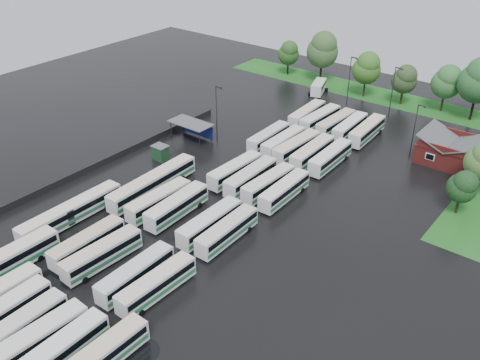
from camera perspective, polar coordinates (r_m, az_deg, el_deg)
The scene contains 50 objects.
ground at distance 77.69m, azimuth -6.66°, elevation -4.64°, with size 160.00×160.00×0.00m, color black.
brick_building at distance 99.28m, azimuth 21.47°, elevation 2.76°, with size 10.07×8.60×5.39m.
wash_shed at distance 100.52m, azimuth -5.12°, elevation 5.89°, with size 8.20×4.20×3.58m.
utility_hut at distance 94.64m, azimuth -8.49°, elevation 2.94°, with size 2.70×2.20×2.62m.
grass_strip_north at distance 125.70m, azimuth 15.19°, elevation 8.55°, with size 80.00×10.00×0.01m, color #1B5E1A.
west_fence at distance 96.44m, azimuth -12.90°, elevation 2.54°, with size 0.10×50.00×1.20m, color #2D2D30.
bus_r0c1 at distance 66.16m, azimuth -23.92°, elevation -12.86°, with size 2.57×11.16×3.09m.
bus_r0c2 at distance 63.82m, azimuth -22.41°, elevation -14.34°, with size 2.61×10.93×3.03m.
bus_r0c3 at distance 61.67m, azimuth -20.89°, elevation -15.71°, with size 2.96×11.50×3.17m.
bus_r0c4 at distance 59.81m, azimuth -18.75°, elevation -16.99°, with size 2.61×11.29×3.13m.
bus_r1c0 at distance 73.39m, azimuth -15.98°, elevation -6.48°, with size 2.45×11.00×3.06m.
bus_r1c1 at distance 70.87m, azimuth -14.51°, elevation -7.67°, with size 2.88×11.30×3.12m.
bus_r1c3 at distance 66.93m, azimuth -11.07°, elevation -9.79°, with size 2.58×11.13×3.09m.
bus_r1c4 at distance 65.03m, azimuth -8.89°, elevation -10.95°, with size 2.63×11.04×3.06m.
bus_r2c0 at distance 80.03m, azimuth -8.64°, elevation -2.18°, with size 2.73×11.32×3.13m.
bus_r2c1 at distance 78.29m, azimuth -6.76°, elevation -2.80°, with size 2.84×11.52×3.18m.
bus_r2c3 at distance 74.38m, azimuth -3.25°, elevation -4.59°, with size 2.45×11.35×3.16m.
bus_r2c4 at distance 72.75m, azimuth -1.38°, elevation -5.47°, with size 2.59×11.13×3.08m.
bus_r3c1 at distance 87.01m, azimuth -0.51°, elevation 1.02°, with size 2.80×11.31×3.13m.
bus_r3c2 at distance 85.10m, azimuth 1.16°, elevation 0.32°, with size 2.60×11.44×3.17m.
bus_r3c3 at distance 83.61m, azimuth 3.05°, elevation -0.36°, with size 2.77×11.04×3.05m.
bus_r3c4 at distance 81.90m, azimuth 4.75°, elevation -1.13°, with size 2.54×11.03×3.06m.
bus_r4c0 at distance 98.42m, azimuth 3.08°, elevation 4.57°, with size 2.58×10.92×3.02m.
bus_r4c1 at distance 96.72m, azimuth 4.64°, elevation 4.04°, with size 2.38×10.99×3.06m.
bus_r4c2 at distance 95.09m, azimuth 6.07°, elevation 3.54°, with size 2.99×11.55×3.19m.
bus_r4c3 at distance 93.44m, azimuth 7.72°, elevation 2.92°, with size 2.68×11.51×3.19m.
bus_r4c4 at distance 92.31m, azimuth 9.61°, elevation 2.39°, with size 2.66×11.37×3.15m.
bus_r5c0 at distance 108.73m, azimuth 7.15°, elevation 6.97°, with size 2.94×11.28×3.11m.
bus_r5c1 at distance 107.10m, azimuth 8.53°, elevation 6.50°, with size 2.80×11.29×3.12m.
bus_r5c2 at distance 105.65m, azimuth 10.18°, elevation 5.99°, with size 2.78×11.10×3.06m.
bus_r5c3 at distance 104.47m, azimuth 11.64°, elevation 5.55°, with size 2.75×11.01×3.04m.
bus_r5c4 at distance 103.41m, azimuth 13.39°, elevation 5.14°, with size 2.98×11.62×3.20m.
artic_bus_west_b at distance 84.55m, azimuth -9.29°, elevation -0.30°, with size 2.89×17.31×3.20m.
artic_bus_west_c at distance 80.16m, azimuth -17.60°, elevation -3.34°, with size 2.44×16.66×3.09m.
minibus at distance 124.24m, azimuth 8.38°, elevation 9.79°, with size 4.29×6.80×2.79m.
tree_north_0 at distance 134.65m, azimuth 5.22°, elevation 13.37°, with size 5.19×5.19×8.59m.
tree_north_1 at distance 129.90m, azimuth 8.83°, elevation 13.61°, with size 7.40×7.40×12.25m.
tree_north_2 at distance 122.72m, azimuth 13.41°, elevation 11.57°, with size 6.24×6.24×10.34m.
tree_north_3 at distance 120.48m, azimuth 17.19°, elevation 10.27°, with size 5.44×5.43×9.00m.
tree_north_4 at distance 119.33m, azimuth 21.23°, elevation 9.78°, with size 6.16×6.16×10.21m.
tree_north_5 at distance 116.35m, azimuth 24.21°, elevation 9.71°, with size 7.99×7.99×13.24m.
tree_east_0 at distance 83.33m, azimuth 22.68°, elevation -0.62°, with size 4.41×4.39×7.27m.
lamp_post_ne at distance 97.62m, azimuth 18.20°, elevation 5.42°, with size 1.51×0.29×9.79m.
lamp_post_nw at distance 98.44m, azimuth -2.46°, elevation 7.53°, with size 1.66×0.32×10.81m.
lamp_post_back_w at distance 117.76m, azimuth 11.66°, elevation 10.71°, with size 1.62×0.32×10.52m.
lamp_post_back_e at distance 113.27m, azimuth 16.04°, elevation 9.38°, with size 1.62×0.32×10.53m.
puddle_0 at distance 71.18m, azimuth -19.30°, elevation -10.13°, with size 5.29×5.29×0.01m, color black.
puddle_2 at distance 83.79m, azimuth -9.51°, elevation -2.04°, with size 7.20×7.20×0.01m, color black.
puddle_3 at distance 74.80m, azimuth -5.66°, elevation -6.10°, with size 3.83×3.83×0.01m, color black.
puddle_4 at distance 60.18m, azimuth -10.59°, elevation -17.57°, with size 4.12×4.12×0.01m, color black.
Camera 1 is at (46.18, -44.35, 44.00)m, focal length 40.00 mm.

